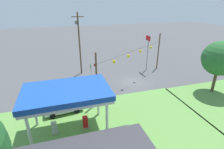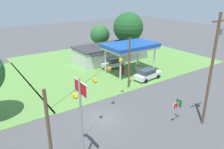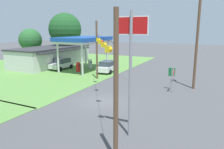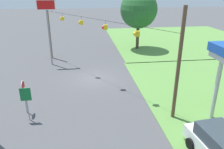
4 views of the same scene
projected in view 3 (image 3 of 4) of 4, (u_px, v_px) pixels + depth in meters
The scene contains 15 objects.
ground_plane at pixel (102, 101), 19.99m from camera, with size 160.00×160.00×0.00m, color #4C4C4F.
grass_verge_station_corner at pixel (54, 65), 39.78m from camera, with size 36.00×28.00×0.04m, color #5B8E42.
gas_station_canopy at pixel (84, 40), 33.54m from camera, with size 8.74×5.62×5.25m.
gas_station_store at pixel (52, 56), 39.12m from camera, with size 15.09×7.02×3.32m.
fuel_pump_near at pixel (78, 68), 32.90m from camera, with size 0.71×0.56×1.53m.
fuel_pump_far at pixel (90, 64), 35.85m from camera, with size 0.71×0.56×1.53m.
car_at_pumps_front at pixel (108, 66), 33.01m from camera, with size 4.97×2.45×1.76m.
car_at_pumps_rear at pixel (62, 64), 35.39m from camera, with size 4.34×2.23×1.77m.
stop_sign_roadside at pixel (173, 75), 22.37m from camera, with size 0.80×0.08×2.50m.
stop_sign_overhead at pixel (131, 52), 12.55m from camera, with size 0.22×1.96×7.53m.
route_sign at pixel (172, 74), 23.42m from camera, with size 0.10×0.70×2.40m.
utility_pole_main at pixel (198, 29), 22.89m from camera, with size 2.20×0.44×11.64m.
signal_span_gantry at pixel (102, 57), 19.13m from camera, with size 15.56×10.24×7.48m.
tree_behind_station at pixel (30, 40), 42.25m from camera, with size 4.36×4.36×6.51m.
tree_far_back at pixel (65, 29), 42.40m from camera, with size 6.29×6.29×9.49m.
Camera 3 is at (-16.66, -9.26, 6.56)m, focal length 35.00 mm.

